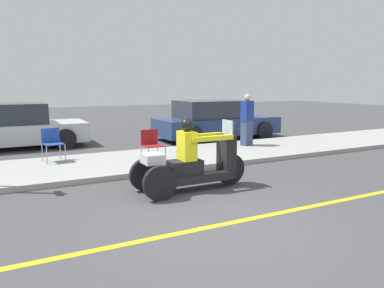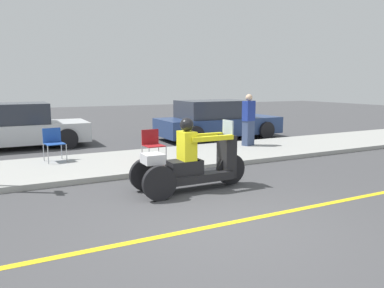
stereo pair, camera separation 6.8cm
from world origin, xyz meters
name	(u,v)px [view 1 (the left image)]	position (x,y,z in m)	size (l,w,h in m)	color
ground_plane	(220,225)	(0.00, 0.00, 0.00)	(60.00, 60.00, 0.00)	#424244
lane_stripe	(248,219)	(0.50, 0.00, 0.00)	(24.00, 0.12, 0.01)	gold
sidewalk_strip	(124,163)	(0.00, 4.60, 0.06)	(28.00, 2.80, 0.12)	#9E9E99
motorcycle_trike	(192,164)	(0.50, 1.83, 0.50)	(2.34, 0.81, 1.41)	black
spectator_far_back	(247,121)	(4.15, 5.10, 0.89)	(0.43, 0.32, 1.60)	#38476B
folding_chair_set_back	(151,143)	(0.49, 3.95, 0.62)	(0.48, 0.48, 0.82)	#A5A8AD
folding_chair_curbside	(52,141)	(-1.60, 5.36, 0.62)	(0.52, 0.52, 0.82)	#A5A8AD
parked_car_lot_left	(11,127)	(-2.41, 8.68, 0.68)	(4.41, 2.04, 1.43)	silver
parked_car_lot_right	(215,120)	(4.48, 7.56, 0.68)	(4.61, 2.08, 1.43)	navy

